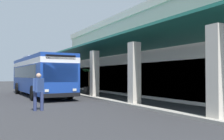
# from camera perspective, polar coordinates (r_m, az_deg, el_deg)

# --- Properties ---
(ground) EXTENTS (120.00, 120.00, 0.00)m
(ground) POSITION_cam_1_polar(r_m,az_deg,el_deg) (20.05, 9.22, -6.07)
(ground) COLOR #2D2D30
(curb_strip) EXTENTS (32.41, 0.50, 0.12)m
(curb_strip) POSITION_cam_1_polar(r_m,az_deg,el_deg) (18.30, -5.06, -6.35)
(curb_strip) COLOR #9E998E
(curb_strip) RESTS_ON ground
(plaza_building) EXTENTS (27.31, 16.29, 7.04)m
(plaza_building) POSITION_cam_1_polar(r_m,az_deg,el_deg) (23.86, 16.68, 3.21)
(plaza_building) COLOR beige
(plaza_building) RESTS_ON ground
(transit_bus) EXTENTS (11.26, 3.00, 3.34)m
(transit_bus) POSITION_cam_1_polar(r_m,az_deg,el_deg) (20.68, -16.75, -0.75)
(transit_bus) COLOR #193D9E
(transit_bus) RESTS_ON ground
(pedestrian) EXTENTS (0.52, 0.60, 1.78)m
(pedestrian) POSITION_cam_1_polar(r_m,az_deg,el_deg) (11.93, -17.02, -4.40)
(pedestrian) COLOR navy
(pedestrian) RESTS_ON ground
(potted_palm) EXTENTS (1.89, 1.70, 2.32)m
(potted_palm) POSITION_cam_1_polar(r_m,az_deg,el_deg) (22.63, -5.40, -3.92)
(potted_palm) COLOR #4C4742
(potted_palm) RESTS_ON ground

